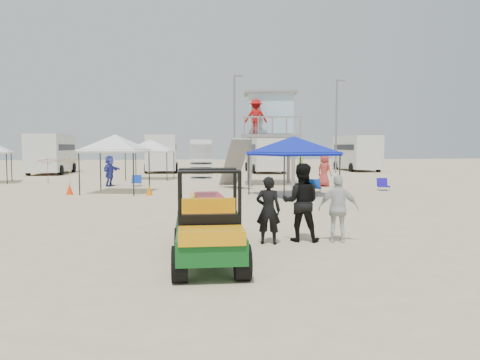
{
  "coord_description": "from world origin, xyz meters",
  "views": [
    {
      "loc": [
        -1.18,
        -10.62,
        2.29
      ],
      "look_at": [
        0.5,
        3.0,
        1.3
      ],
      "focal_mm": 35.0,
      "sensor_mm": 36.0,
      "label": 1
    }
  ],
  "objects": [
    {
      "name": "canopy_white_c",
      "position": [
        -3.37,
        22.23,
        2.62
      ],
      "size": [
        3.34,
        3.34,
        3.16
      ],
      "color": "black",
      "rests_on": "ground"
    },
    {
      "name": "ground",
      "position": [
        0.0,
        0.0,
        0.0
      ],
      "size": [
        140.0,
        140.0,
        0.0
      ],
      "primitive_type": "plane",
      "color": "beige",
      "rests_on": "ground"
    },
    {
      "name": "light_pole_left",
      "position": [
        3.0,
        27.0,
        4.0
      ],
      "size": [
        0.14,
        0.14,
        8.0
      ],
      "primitive_type": "cylinder",
      "color": "slate",
      "rests_on": "ground"
    },
    {
      "name": "beach_chair_c",
      "position": [
        9.17,
        12.49,
        0.31
      ],
      "size": [
        0.61,
        0.65,
        0.64
      ],
      "color": "#220FA9",
      "rests_on": "ground"
    },
    {
      "name": "rv_mid_right",
      "position": [
        6.0,
        29.99,
        1.8
      ],
      "size": [
        2.64,
        7.0,
        3.25
      ],
      "color": "silver",
      "rests_on": "ground"
    },
    {
      "name": "rv_far_left",
      "position": [
        -12.0,
        29.99,
        1.8
      ],
      "size": [
        2.64,
        6.8,
        3.25
      ],
      "color": "silver",
      "rests_on": "ground"
    },
    {
      "name": "canopy_white_a",
      "position": [
        -4.43,
        12.84,
        2.72
      ],
      "size": [
        3.26,
        3.26,
        3.27
      ],
      "color": "black",
      "rests_on": "ground"
    },
    {
      "name": "umbrella_b",
      "position": [
        -7.81,
        18.12,
        0.83
      ],
      "size": [
        2.57,
        2.56,
        1.67
      ],
      "primitive_type": "imported",
      "rotation": [
        0.0,
        0.0,
        0.93
      ],
      "color": "orange",
      "rests_on": "ground"
    },
    {
      "name": "canopy_blue",
      "position": [
        3.87,
        10.39,
        2.61
      ],
      "size": [
        4.08,
        4.08,
        3.15
      ],
      "color": "black",
      "rests_on": "ground"
    },
    {
      "name": "beach_chair_a",
      "position": [
        -3.81,
        16.69,
        0.31
      ],
      "size": [
        0.57,
        0.61,
        0.64
      ],
      "color": "#1038B4",
      "rests_on": "ground"
    },
    {
      "name": "cone_far",
      "position": [
        -6.52,
        12.28,
        0.25
      ],
      "size": [
        0.34,
        0.34,
        0.5
      ],
      "primitive_type": "cone",
      "color": "#FF3408",
      "rests_on": "ground"
    },
    {
      "name": "man_mid",
      "position": [
        1.65,
        0.31,
        0.94
      ],
      "size": [
        1.08,
        0.94,
        1.89
      ],
      "primitive_type": "imported",
      "rotation": [
        0.0,
        0.0,
        2.86
      ],
      "color": "black",
      "rests_on": "ground"
    },
    {
      "name": "surf_trailer",
      "position": [
        -0.71,
        0.36,
        0.88
      ],
      "size": [
        1.3,
        2.38,
        2.16
      ],
      "color": "black",
      "rests_on": "ground"
    },
    {
      "name": "light_pole_right",
      "position": [
        12.0,
        28.5,
        4.0
      ],
      "size": [
        0.14,
        0.14,
        8.0
      ],
      "primitive_type": "cylinder",
      "color": "slate",
      "rests_on": "ground"
    },
    {
      "name": "umbrella_a",
      "position": [
        -9.47,
        19.47,
        0.79
      ],
      "size": [
        1.8,
        1.83,
        1.58
      ],
      "primitive_type": "imported",
      "rotation": [
        0.0,
        0.0,
        0.05
      ],
      "color": "red",
      "rests_on": "ground"
    },
    {
      "name": "utility_cart",
      "position": [
        -0.72,
        -1.97,
        0.86
      ],
      "size": [
        1.29,
        2.44,
        1.84
      ],
      "color": "#0C4C17",
      "rests_on": "ground"
    },
    {
      "name": "lifeguard_tower",
      "position": [
        3.89,
        16.88,
        4.01
      ],
      "size": [
        3.71,
        3.71,
        5.38
      ],
      "color": "gray",
      "rests_on": "ground"
    },
    {
      "name": "distant_beachgoers",
      "position": [
        1.2,
        18.49,
        0.91
      ],
      "size": [
        15.26,
        14.58,
        1.86
      ],
      "color": "#3741A7",
      "rests_on": "ground"
    },
    {
      "name": "man_left",
      "position": [
        0.8,
        0.06,
        0.8
      ],
      "size": [
        0.66,
        0.52,
        1.59
      ],
      "primitive_type": "imported",
      "rotation": [
        0.0,
        0.0,
        2.87
      ],
      "color": "black",
      "rests_on": "ground"
    },
    {
      "name": "rv_far_right",
      "position": [
        15.0,
        31.49,
        1.8
      ],
      "size": [
        2.64,
        6.6,
        3.25
      ],
      "color": "silver",
      "rests_on": "ground"
    },
    {
      "name": "rv_mid_left",
      "position": [
        -3.0,
        31.49,
        1.8
      ],
      "size": [
        2.65,
        6.5,
        3.25
      ],
      "color": "silver",
      "rests_on": "ground"
    },
    {
      "name": "man_right",
      "position": [
        2.5,
        0.06,
        0.81
      ],
      "size": [
        1.01,
        0.59,
        1.61
      ],
      "primitive_type": "imported",
      "rotation": [
        0.0,
        0.0,
        2.93
      ],
      "color": "silver",
      "rests_on": "ground"
    },
    {
      "name": "cone_near",
      "position": [
        -2.74,
        11.53,
        0.25
      ],
      "size": [
        0.34,
        0.34,
        0.5
      ],
      "primitive_type": "cone",
      "color": "orange",
      "rests_on": "ground"
    },
    {
      "name": "beach_chair_b",
      "position": [
        5.41,
        12.07,
        0.31
      ],
      "size": [
        0.63,
        0.68,
        0.64
      ],
      "color": "#0E3B9C",
      "rests_on": "ground"
    }
  ]
}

